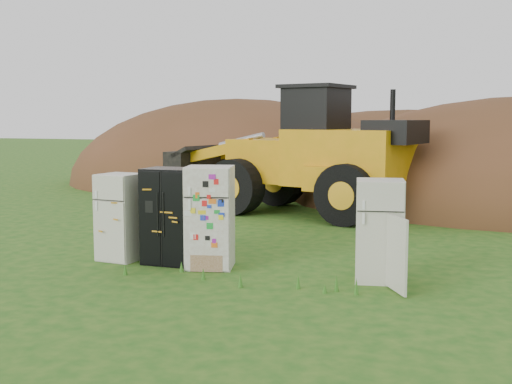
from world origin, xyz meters
TOP-DOWN VIEW (x-y plane):
  - ground at (0.00, 0.00)m, footprint 120.00×120.00m
  - fridge_leftmost at (-2.51, -0.03)m, footprint 0.79×0.76m
  - fridge_black_side at (-1.47, 0.04)m, footprint 0.95×0.75m
  - fridge_sticker at (-0.64, -0.02)m, footprint 0.99×0.95m
  - fridge_open_door at (2.41, 0.04)m, footprint 0.90×0.85m
  - wheel_loader at (-1.37, 7.06)m, footprint 7.98×4.68m
  - dirt_mound_left at (-5.67, 13.88)m, footprint 14.47×10.85m
  - dirt_mound_back at (0.57, 18.84)m, footprint 18.77×12.51m

SIDE VIEW (x-z plane):
  - ground at x=0.00m, z-range 0.00..0.00m
  - dirt_mound_left at x=-5.67m, z-range -3.50..3.50m
  - dirt_mound_back at x=0.57m, z-range -3.09..3.09m
  - fridge_leftmost at x=-2.51m, z-range 0.00..1.66m
  - fridge_open_door at x=2.41m, z-range 0.00..1.70m
  - fridge_black_side at x=-1.47m, z-range 0.00..1.79m
  - fridge_sticker at x=-0.64m, z-range 0.00..1.85m
  - wheel_loader at x=-1.37m, z-range 0.00..3.62m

